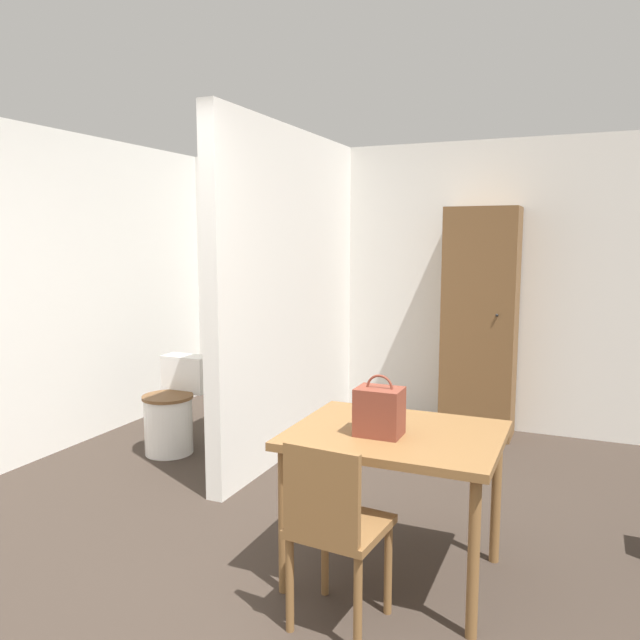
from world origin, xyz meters
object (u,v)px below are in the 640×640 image
object	(u,v)px
dining_table	(396,448)
wooden_cabinet	(480,323)
wooden_chair	(334,526)
handbag	(379,411)
toilet	(173,412)

from	to	relation	value
dining_table	wooden_cabinet	bearing A→B (deg)	89.98
dining_table	wooden_chair	bearing A→B (deg)	-102.36
handbag	wooden_chair	bearing A→B (deg)	-97.43
dining_table	wooden_cabinet	distance (m)	2.50
dining_table	handbag	distance (m)	0.23
toilet	handbag	bearing A→B (deg)	-29.63
wooden_chair	handbag	distance (m)	0.59
dining_table	wooden_chair	distance (m)	0.56
dining_table	toilet	xyz separation A→B (m)	(-2.13, 1.09, -0.34)
toilet	wooden_cabinet	world-z (taller)	wooden_cabinet
dining_table	handbag	size ratio (longest dim) A/B	3.41
dining_table	wooden_cabinet	size ratio (longest dim) A/B	0.52
toilet	wooden_cabinet	bearing A→B (deg)	32.93
dining_table	toilet	size ratio (longest dim) A/B	1.37
dining_table	handbag	world-z (taller)	handbag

